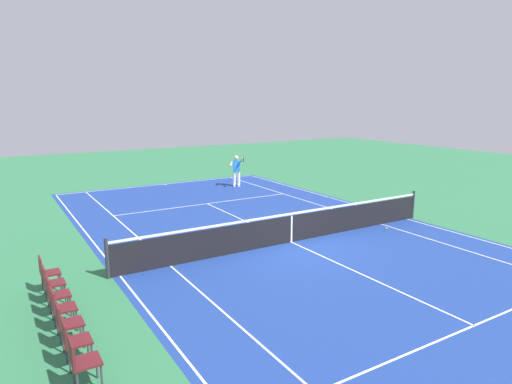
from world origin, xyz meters
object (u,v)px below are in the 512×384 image
(tennis_net, at_px, (291,227))
(spectator_chair_5, at_px, (50,281))
(spectator_chair_3, at_px, (60,306))
(spectator_chair_6, at_px, (46,271))
(spectator_chair_1, at_px, (73,339))
(spectator_chair_0, at_px, (81,360))
(spectator_chair_4, at_px, (55,293))
(tennis_player_near, at_px, (237,169))
(spectator_chair_2, at_px, (66,321))
(tennis_ball, at_px, (386,229))

(tennis_net, height_order, spectator_chair_5, tennis_net)
(spectator_chair_3, bearing_deg, spectator_chair_6, 0.00)
(spectator_chair_1, height_order, spectator_chair_3, same)
(tennis_net, relative_size, spectator_chair_0, 13.30)
(spectator_chair_3, height_order, spectator_chair_4, same)
(tennis_net, height_order, spectator_chair_3, tennis_net)
(spectator_chair_0, height_order, spectator_chair_6, same)
(tennis_net, xyz_separation_m, spectator_chair_1, (-3.68, 7.23, 0.03))
(spectator_chair_5, bearing_deg, spectator_chair_3, 180.00)
(tennis_player_near, xyz_separation_m, spectator_chair_0, (-13.73, 10.34, -0.41))
(spectator_chair_2, height_order, spectator_chair_4, same)
(tennis_player_near, distance_m, tennis_ball, 9.97)
(tennis_ball, xyz_separation_m, spectator_chair_2, (-2.38, 10.97, 0.49))
(tennis_player_near, relative_size, spectator_chair_6, 1.93)
(spectator_chair_1, height_order, spectator_chair_6, same)
(spectator_chair_2, distance_m, spectator_chair_4, 1.44)
(tennis_net, relative_size, spectator_chair_3, 13.30)
(tennis_player_near, bearing_deg, spectator_chair_6, 132.28)
(tennis_net, relative_size, tennis_player_near, 6.89)
(spectator_chair_2, distance_m, spectator_chair_5, 2.16)
(spectator_chair_1, height_order, spectator_chair_5, same)
(tennis_player_near, relative_size, spectator_chair_2, 1.93)
(spectator_chair_0, bearing_deg, spectator_chair_4, 0.00)
(spectator_chair_2, height_order, spectator_chair_5, same)
(tennis_player_near, height_order, spectator_chair_6, tennis_player_near)
(spectator_chair_4, height_order, spectator_chair_6, same)
(spectator_chair_0, bearing_deg, tennis_ball, -70.80)
(spectator_chair_1, xyz_separation_m, spectator_chair_2, (0.72, 0.00, 0.00))
(spectator_chair_3, relative_size, spectator_chair_4, 1.00)
(spectator_chair_0, bearing_deg, spectator_chair_3, 0.00)
(spectator_chair_0, height_order, spectator_chair_3, same)
(spectator_chair_2, bearing_deg, tennis_net, -67.73)
(tennis_net, height_order, tennis_ball, tennis_net)
(spectator_chair_3, bearing_deg, spectator_chair_5, 0.00)
(tennis_player_near, height_order, spectator_chair_5, tennis_player_near)
(spectator_chair_5, bearing_deg, spectator_chair_1, 180.00)
(tennis_player_near, distance_m, spectator_chair_2, 16.07)
(spectator_chair_1, distance_m, spectator_chair_2, 0.72)
(tennis_player_near, relative_size, tennis_ball, 25.71)
(tennis_net, relative_size, tennis_ball, 177.27)
(spectator_chair_3, distance_m, spectator_chair_5, 1.44)
(tennis_net, relative_size, spectator_chair_6, 13.30)
(spectator_chair_0, distance_m, spectator_chair_5, 3.61)
(tennis_player_near, xyz_separation_m, spectator_chair_2, (-12.29, 10.34, -0.41))
(tennis_net, xyz_separation_m, spectator_chair_0, (-4.40, 7.23, 0.03))
(tennis_ball, relative_size, spectator_chair_5, 0.08)
(spectator_chair_1, bearing_deg, spectator_chair_4, 0.00)
(spectator_chair_2, relative_size, spectator_chair_6, 1.00)
(tennis_player_near, height_order, spectator_chair_0, tennis_player_near)
(spectator_chair_3, relative_size, spectator_chair_6, 1.00)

